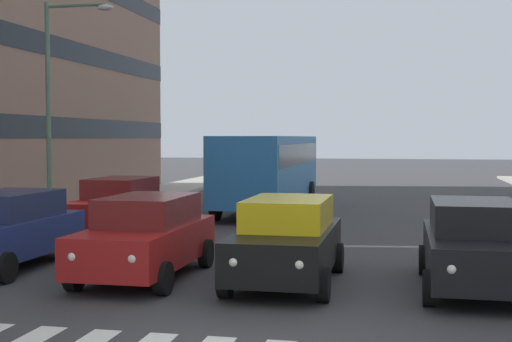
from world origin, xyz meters
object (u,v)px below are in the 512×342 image
Objects in this scene: car_row2_0 at (120,206)px; bus_behind_traffic at (269,165)px; car_1 at (475,245)px; car_3 at (146,236)px; car_2 at (287,240)px; car_4 at (6,229)px; street_lamp_right at (58,90)px.

bus_behind_traffic is (-3.16, -7.83, 0.97)m from car_row2_0.
car_1 is 6.63m from car_3.
car_3 is (2.99, 0.05, 0.00)m from car_2.
street_lamp_right reaches higher than car_4.
bus_behind_traffic is 1.44× the size of street_lamp_right.
bus_behind_traffic is at bearing -90.00° from car_3.
street_lamp_right is at bearing -71.19° from car_4.
car_1 and car_2 have the same top height.
car_2 is at bearing 139.40° from street_lamp_right.
car_row2_0 is (3.16, -6.08, 0.00)m from car_3.
bus_behind_traffic is (-3.49, -13.54, 0.97)m from car_4.
car_1 is at bearing 178.79° from car_4.
car_1 and car_row2_0 have the same top height.
car_row2_0 is 0.42× the size of bus_behind_traffic.
car_3 is 13.95m from bus_behind_traffic.
car_4 is at bearing 75.56° from bus_behind_traffic.
car_2 is 0.61× the size of street_lamp_right.
car_4 is at bearing -6.03° from car_3.
car_1 is 1.00× the size of car_2.
car_row2_0 is at bearing -62.57° from car_3.
car_2 and car_row2_0 have the same top height.
car_4 is at bearing 86.69° from car_row2_0.
car_3 is at bearing 127.75° from street_lamp_right.
car_1 is at bearing 148.79° from car_row2_0.
car_4 is at bearing -2.85° from car_2.
car_1 is 0.61× the size of street_lamp_right.
car_2 is at bearing 177.15° from car_4.
street_lamp_right reaches higher than car_3.
car_2 is 12.39m from street_lamp_right.
car_row2_0 is 8.50m from bus_behind_traffic.
car_3 is at bearing 117.43° from car_row2_0.
car_1 is 15.19m from street_lamp_right.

